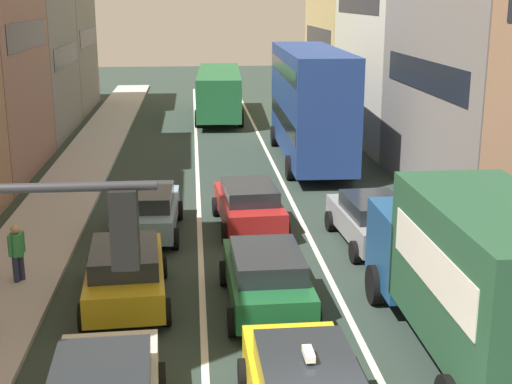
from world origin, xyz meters
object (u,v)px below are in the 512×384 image
bus_far_queue_secondary (219,90)px  wagon_left_lane_second (126,272)px  sedan_centre_lane_second (266,276)px  bus_mid_queue_primary (310,100)px  pedestrian_near_kerb (17,251)px  sedan_right_lane_behind_truck (373,219)px  removalist_box_truck (474,270)px  hatchback_centre_lane_third (249,204)px  sedan_left_lane_third (147,210)px

bus_far_queue_secondary → wagon_left_lane_second: bearing=175.5°
sedan_centre_lane_second → bus_mid_queue_primary: bearing=-14.0°
pedestrian_near_kerb → bus_mid_queue_primary: bearing=88.3°
bus_far_queue_secondary → pedestrian_near_kerb: (-6.21, -26.17, -0.81)m
bus_mid_queue_primary → pedestrian_near_kerb: bus_mid_queue_primary is taller
wagon_left_lane_second → sedan_right_lane_behind_truck: (7.02, 3.64, 0.00)m
bus_far_queue_secondary → pedestrian_near_kerb: bearing=169.1°
removalist_box_truck → bus_far_queue_secondary: (-3.90, 31.01, -0.21)m
removalist_box_truck → sedan_centre_lane_second: (-3.86, 2.94, -1.18)m
hatchback_centre_lane_third → sedan_left_lane_third: (-3.22, -0.39, 0.00)m
hatchback_centre_lane_third → pedestrian_near_kerb: (-6.30, -4.29, 0.15)m
wagon_left_lane_second → sedan_right_lane_behind_truck: same height
removalist_box_truck → pedestrian_near_kerb: bearing=64.5°
wagon_left_lane_second → removalist_box_truck: bearing=-119.7°
sedan_right_lane_behind_truck → pedestrian_near_kerb: size_ratio=2.65×
hatchback_centre_lane_third → pedestrian_near_kerb: size_ratio=2.66×
wagon_left_lane_second → sedan_left_lane_third: 5.22m
sedan_centre_lane_second → hatchback_centre_lane_third: 6.19m
sedan_left_lane_third → bus_mid_queue_primary: bus_mid_queue_primary is taller
sedan_centre_lane_second → sedan_left_lane_third: same height
hatchback_centre_lane_third → bus_far_queue_secondary: 21.90m
sedan_right_lane_behind_truck → pedestrian_near_kerb: pedestrian_near_kerb is taller
hatchback_centre_lane_third → sedan_right_lane_behind_truck: bearing=-122.7°
removalist_box_truck → bus_far_queue_secondary: bearing=7.3°
bus_mid_queue_primary → hatchback_centre_lane_third: bearing=160.7°
sedan_right_lane_behind_truck → bus_far_queue_secondary: size_ratio=0.41×
wagon_left_lane_second → hatchback_centre_lane_third: size_ratio=1.00×
sedan_centre_lane_second → bus_far_queue_secondary: bus_far_queue_secondary is taller
sedan_right_lane_behind_truck → wagon_left_lane_second: bearing=114.3°
hatchback_centre_lane_third → bus_mid_queue_primary: size_ratio=0.42×
hatchback_centre_lane_third → bus_mid_queue_primary: bus_mid_queue_primary is taller
hatchback_centre_lane_third → bus_far_queue_secondary: size_ratio=0.42×
sedan_centre_lane_second → wagon_left_lane_second: size_ratio=0.98×
wagon_left_lane_second → bus_far_queue_secondary: bearing=-10.6°
removalist_box_truck → hatchback_centre_lane_third: (-3.80, 9.13, -1.18)m
hatchback_centre_lane_third → sedan_left_lane_third: bearing=93.0°
wagon_left_lane_second → sedan_right_lane_behind_truck: bearing=-66.3°
removalist_box_truck → sedan_right_lane_behind_truck: (-0.23, 7.17, -1.18)m
sedan_right_lane_behind_truck → bus_far_queue_secondary: 24.15m
sedan_left_lane_third → wagon_left_lane_second: bearing=179.2°
sedan_right_lane_behind_truck → bus_far_queue_secondary: bearing=5.6°
sedan_left_lane_third → sedan_right_lane_behind_truck: size_ratio=0.99×
wagon_left_lane_second → pedestrian_near_kerb: 3.15m
bus_mid_queue_primary → bus_far_queue_secondary: size_ratio=1.00×
bus_far_queue_secondary → hatchback_centre_lane_third: bearing=-177.3°
sedan_centre_lane_second → sedan_left_lane_third: size_ratio=1.00×
removalist_box_truck → pedestrian_near_kerb: removalist_box_truck is taller
sedan_left_lane_third → sedan_right_lane_behind_truck: (6.79, -1.58, 0.00)m
hatchback_centre_lane_third → bus_far_queue_secondary: (-0.10, 21.88, 0.96)m
pedestrian_near_kerb → sedan_left_lane_third: bearing=85.8°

